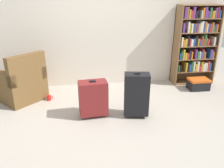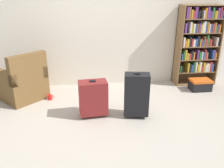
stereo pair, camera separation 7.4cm
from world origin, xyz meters
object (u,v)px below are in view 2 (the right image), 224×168
mug (50,97)px  suitcase_black (136,94)px  suitcase_dark_red (93,98)px  bookshelf (198,42)px  storage_box (200,84)px  armchair (23,83)px

mug → suitcase_black: (1.45, -0.80, 0.33)m
mug → suitcase_dark_red: (0.78, -0.70, 0.27)m
bookshelf → storage_box: 0.88m
storage_box → suitcase_dark_red: size_ratio=0.67×
armchair → mug: size_ratio=8.25×
bookshelf → storage_box: size_ratio=4.05×
bookshelf → suitcase_dark_red: 2.62m
storage_box → suitcase_black: (-1.53, -0.91, 0.26)m
armchair → storage_box: armchair is taller
suitcase_dark_red → suitcase_black: 0.68m
storage_box → suitcase_black: bearing=-149.2°
bookshelf → armchair: (-3.49, -0.42, -0.58)m
bookshelf → suitcase_dark_red: (-2.24, -1.23, -0.58)m
storage_box → suitcase_dark_red: bearing=-159.7°
suitcase_black → bookshelf: bearing=40.2°
armchair → storage_box: size_ratio=2.44×
armchair → suitcase_dark_red: 1.49m
mug → storage_box: bearing=2.2°
bookshelf → armchair: 3.57m
mug → suitcase_dark_red: 1.08m
armchair → storage_box: (3.46, 0.01, -0.20)m
bookshelf → storage_box: bookshelf is taller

